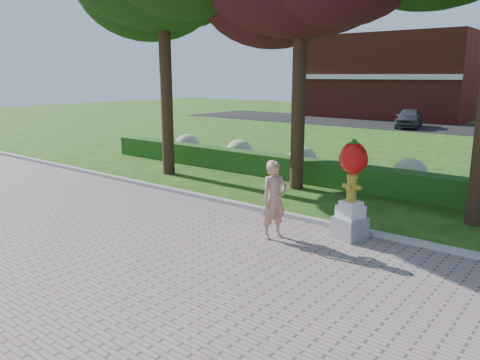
{
  "coord_description": "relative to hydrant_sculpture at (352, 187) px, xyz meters",
  "views": [
    {
      "loc": [
        5.87,
        -6.85,
        3.63
      ],
      "look_at": [
        -0.38,
        1.0,
        1.37
      ],
      "focal_mm": 35.0,
      "sensor_mm": 36.0,
      "label": 1
    }
  ],
  "objects": [
    {
      "name": "hydrant_sculpture",
      "position": [
        0.0,
        0.0,
        0.0
      ],
      "size": [
        0.75,
        0.75,
        2.24
      ],
      "rotation": [
        0.0,
        0.0,
        -0.28
      ],
      "color": "gray",
      "rests_on": "walkway"
    },
    {
      "name": "hydrangea_row",
      "position": [
        -1.0,
        5.5,
        -0.68
      ],
      "size": [
        20.1,
        1.1,
        0.99
      ],
      "color": "beige",
      "rests_on": "ground"
    },
    {
      "name": "lawn_hedge",
      "position": [
        -1.57,
        4.5,
        -0.83
      ],
      "size": [
        24.0,
        0.7,
        0.8
      ],
      "primitive_type": "cube",
      "color": "#174513",
      "rests_on": "ground"
    },
    {
      "name": "parked_car",
      "position": [
        -6.95,
        23.87,
        -0.53
      ],
      "size": [
        2.46,
        4.25,
        1.36
      ],
      "primitive_type": "imported",
      "rotation": [
        0.0,
        0.0,
        0.23
      ],
      "color": "#42454A",
      "rests_on": "street"
    },
    {
      "name": "woman",
      "position": [
        -1.35,
        -1.03,
        -0.3
      ],
      "size": [
        0.61,
        0.75,
        1.77
      ],
      "primitive_type": "imported",
      "rotation": [
        0.0,
        0.0,
        1.23
      ],
      "color": "tan",
      "rests_on": "walkway"
    },
    {
      "name": "curb",
      "position": [
        -1.57,
        0.5,
        -1.15
      ],
      "size": [
        40.0,
        0.18,
        0.15
      ],
      "primitive_type": "cube",
      "color": "#ADADA5",
      "rests_on": "ground"
    },
    {
      "name": "walkway",
      "position": [
        -1.57,
        -6.5,
        -1.21
      ],
      "size": [
        40.0,
        14.0,
        0.04
      ],
      "primitive_type": "cube",
      "color": "gray",
      "rests_on": "ground"
    },
    {
      "name": "ground",
      "position": [
        -1.57,
        -2.5,
        -1.23
      ],
      "size": [
        100.0,
        100.0,
        0.0
      ],
      "primitive_type": "plane",
      "color": "#184812",
      "rests_on": "ground"
    },
    {
      "name": "building_left",
      "position": [
        -11.57,
        31.5,
        2.27
      ],
      "size": [
        14.0,
        8.0,
        7.0
      ],
      "primitive_type": "cube",
      "color": "maroon",
      "rests_on": "ground"
    }
  ]
}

